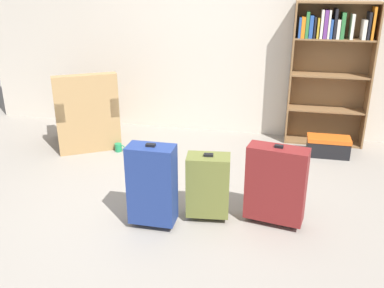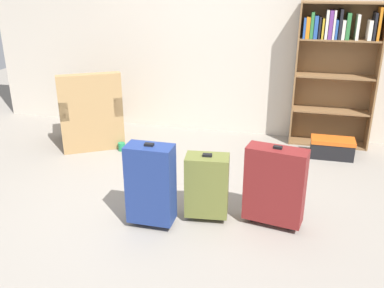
{
  "view_description": "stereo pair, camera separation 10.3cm",
  "coord_description": "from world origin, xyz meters",
  "px_view_note": "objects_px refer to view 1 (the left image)",
  "views": [
    {
      "loc": [
        0.93,
        -3.05,
        1.91
      ],
      "look_at": [
        0.22,
        0.27,
        0.55
      ],
      "focal_mm": 39.56,
      "sensor_mm": 36.0,
      "label": 1
    },
    {
      "loc": [
        1.03,
        -3.03,
        1.91
      ],
      "look_at": [
        0.22,
        0.27,
        0.55
      ],
      "focal_mm": 39.56,
      "sensor_mm": 36.0,
      "label": 2
    }
  ],
  "objects_px": {
    "storage_box": "(328,146)",
    "suitcase_olive": "(208,185)",
    "bookshelf": "(330,62)",
    "mug": "(118,147)",
    "suitcase_navy_blue": "(153,185)",
    "suitcase_dark_red": "(276,184)",
    "armchair": "(87,119)"
  },
  "relations": [
    {
      "from": "armchair",
      "to": "suitcase_dark_red",
      "type": "height_order",
      "value": "armchair"
    },
    {
      "from": "storage_box",
      "to": "mug",
      "type": "bearing_deg",
      "value": -170.94
    },
    {
      "from": "suitcase_olive",
      "to": "suitcase_navy_blue",
      "type": "bearing_deg",
      "value": -153.59
    },
    {
      "from": "suitcase_olive",
      "to": "suitcase_dark_red",
      "type": "height_order",
      "value": "suitcase_dark_red"
    },
    {
      "from": "mug",
      "to": "suitcase_olive",
      "type": "relative_size",
      "value": 0.2
    },
    {
      "from": "armchair",
      "to": "storage_box",
      "type": "relative_size",
      "value": 2.04
    },
    {
      "from": "storage_box",
      "to": "suitcase_navy_blue",
      "type": "height_order",
      "value": "suitcase_navy_blue"
    },
    {
      "from": "mug",
      "to": "bookshelf",
      "type": "bearing_deg",
      "value": 19.41
    },
    {
      "from": "storage_box",
      "to": "suitcase_navy_blue",
      "type": "distance_m",
      "value": 2.36
    },
    {
      "from": "suitcase_olive",
      "to": "mug",
      "type": "bearing_deg",
      "value": 136.13
    },
    {
      "from": "suitcase_olive",
      "to": "suitcase_dark_red",
      "type": "bearing_deg",
      "value": 3.45
    },
    {
      "from": "suitcase_navy_blue",
      "to": "suitcase_olive",
      "type": "bearing_deg",
      "value": 26.41
    },
    {
      "from": "mug",
      "to": "suitcase_olive",
      "type": "xyz_separation_m",
      "value": [
        1.27,
        -1.22,
        0.26
      ]
    },
    {
      "from": "bookshelf",
      "to": "armchair",
      "type": "distance_m",
      "value": 2.92
    },
    {
      "from": "bookshelf",
      "to": "suitcase_olive",
      "type": "xyz_separation_m",
      "value": [
        -1.06,
        -2.04,
        -0.68
      ]
    },
    {
      "from": "suitcase_navy_blue",
      "to": "storage_box",
      "type": "bearing_deg",
      "value": 50.01
    },
    {
      "from": "bookshelf",
      "to": "armchair",
      "type": "height_order",
      "value": "bookshelf"
    },
    {
      "from": "storage_box",
      "to": "suitcase_navy_blue",
      "type": "xyz_separation_m",
      "value": [
        -1.51,
        -1.8,
        0.26
      ]
    },
    {
      "from": "suitcase_dark_red",
      "to": "suitcase_olive",
      "type": "bearing_deg",
      "value": -176.55
    },
    {
      "from": "suitcase_dark_red",
      "to": "suitcase_navy_blue",
      "type": "height_order",
      "value": "suitcase_navy_blue"
    },
    {
      "from": "bookshelf",
      "to": "armchair",
      "type": "bearing_deg",
      "value": -166.56
    },
    {
      "from": "storage_box",
      "to": "suitcase_dark_red",
      "type": "bearing_deg",
      "value": -109.64
    },
    {
      "from": "armchair",
      "to": "suitcase_dark_red",
      "type": "relative_size",
      "value": 1.38
    },
    {
      "from": "storage_box",
      "to": "suitcase_olive",
      "type": "xyz_separation_m",
      "value": [
        -1.1,
        -1.6,
        0.19
      ]
    },
    {
      "from": "mug",
      "to": "suitcase_navy_blue",
      "type": "distance_m",
      "value": 1.69
    },
    {
      "from": "suitcase_dark_red",
      "to": "bookshelf",
      "type": "bearing_deg",
      "value": 75.58
    },
    {
      "from": "mug",
      "to": "suitcase_dark_red",
      "type": "bearing_deg",
      "value": -33.22
    },
    {
      "from": "armchair",
      "to": "mug",
      "type": "xyz_separation_m",
      "value": [
        0.45,
        -0.16,
        -0.27
      ]
    },
    {
      "from": "mug",
      "to": "storage_box",
      "type": "bearing_deg",
      "value": 9.06
    },
    {
      "from": "bookshelf",
      "to": "storage_box",
      "type": "xyz_separation_m",
      "value": [
        0.04,
        -0.44,
        -0.87
      ]
    },
    {
      "from": "suitcase_navy_blue",
      "to": "suitcase_dark_red",
      "type": "bearing_deg",
      "value": 13.91
    },
    {
      "from": "bookshelf",
      "to": "suitcase_olive",
      "type": "height_order",
      "value": "bookshelf"
    }
  ]
}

